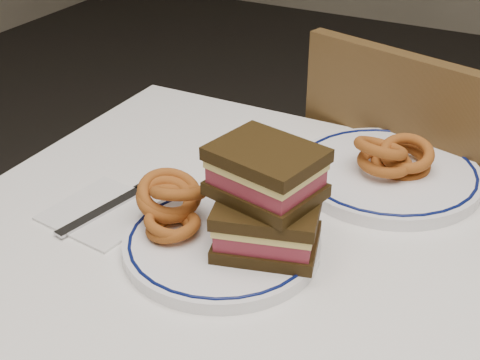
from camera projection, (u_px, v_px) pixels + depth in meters
The scene contains 8 objects.
chair_far at pixel (421, 238), 1.35m from camera, with size 0.52×0.52×0.91m.
main_plate at pixel (222, 243), 0.88m from camera, with size 0.26×0.26×0.02m.
reuben_sandwich at pixel (267, 199), 0.83m from camera, with size 0.16×0.15×0.13m.
onion_rings_main at pixel (171, 204), 0.89m from camera, with size 0.11×0.12×0.08m.
ketchup_ramekin at pixel (240, 188), 0.95m from camera, with size 0.05×0.05×0.03m.
far_plate at pixel (387, 173), 1.03m from camera, with size 0.29×0.29×0.02m.
onion_rings_far at pixel (394, 157), 1.01m from camera, with size 0.12×0.12×0.08m.
napkin_fork at pixel (106, 211), 0.96m from camera, with size 0.16×0.19×0.01m.
Camera 1 is at (0.13, -0.62, 1.27)m, focal length 50.00 mm.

